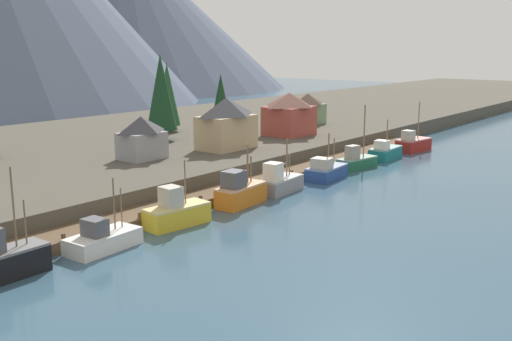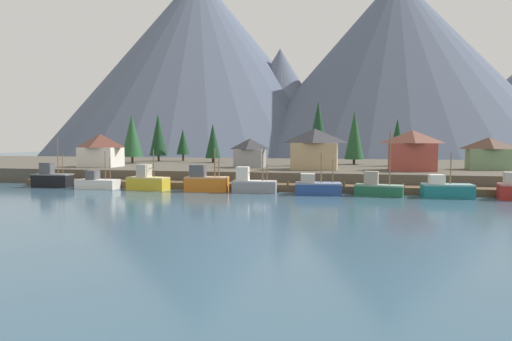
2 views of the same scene
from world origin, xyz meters
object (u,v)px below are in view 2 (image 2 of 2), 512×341
at_px(fishing_boat_yellow, 147,181).
at_px(conifer_mid_right, 354,135).
at_px(house_red, 412,150).
at_px(house_grey, 250,153).
at_px(house_tan, 315,149).
at_px(house_green, 489,153).
at_px(fishing_boat_grey, 252,184).
at_px(conifer_near_right, 213,141).
at_px(fishing_boat_green, 378,188).
at_px(conifer_mid_left, 397,139).
at_px(fishing_boat_white, 97,183).
at_px(fishing_boat_orange, 205,182).
at_px(fishing_boat_blue, 317,187).
at_px(house_white, 101,150).
at_px(conifer_near_left, 183,142).
at_px(conifer_back_left, 158,135).
at_px(conifer_back_right, 318,129).
at_px(conifer_centre, 132,136).
at_px(fishing_boat_black, 52,179).
at_px(fishing_boat_teal, 446,189).

bearing_deg(fishing_boat_yellow, conifer_mid_right, 53.77).
relative_size(house_red, house_grey, 1.36).
height_order(house_tan, house_green, house_tan).
xyz_separation_m(fishing_boat_grey, house_grey, (-4.68, 18.03, 4.04)).
xyz_separation_m(house_grey, conifer_near_right, (-12.32, 15.66, 2.22)).
relative_size(fishing_boat_grey, fishing_boat_green, 0.74).
xyz_separation_m(house_green, conifer_mid_left, (-14.24, 8.21, 2.44)).
height_order(fishing_boat_white, fishing_boat_orange, fishing_boat_orange).
bearing_deg(fishing_boat_blue, house_green, 31.65).
bearing_deg(fishing_boat_white, house_red, 14.15).
distance_m(house_white, conifer_mid_left, 57.31).
distance_m(conifer_near_left, conifer_back_left, 6.31).
xyz_separation_m(house_white, house_green, (69.48, 6.92, -0.36)).
distance_m(house_grey, conifer_back_right, 15.54).
distance_m(house_green, conifer_back_right, 30.50).
bearing_deg(conifer_mid_right, fishing_boat_yellow, -132.48).
bearing_deg(fishing_boat_green, house_white, 173.97).
distance_m(conifer_mid_left, conifer_back_right, 15.50).
height_order(fishing_boat_grey, conifer_centre, conifer_centre).
bearing_deg(conifer_centre, house_green, -5.82).
height_order(fishing_boat_green, conifer_back_left, conifer_back_left).
distance_m(fishing_boat_white, conifer_near_right, 35.37).
distance_m(fishing_boat_grey, conifer_near_right, 38.25).
bearing_deg(house_white, fishing_boat_yellow, -40.13).
height_order(conifer_mid_left, conifer_centre, conifer_centre).
bearing_deg(fishing_boat_green, conifer_back_left, 151.84).
bearing_deg(conifer_centre, conifer_mid_left, 1.04).
distance_m(fishing_boat_black, conifer_mid_left, 62.89).
bearing_deg(conifer_back_right, fishing_boat_teal, -55.25).
bearing_deg(house_white, fishing_boat_blue, -18.70).
relative_size(fishing_boat_yellow, house_tan, 0.80).
xyz_separation_m(house_green, conifer_back_right, (-29.51, 6.36, 4.36)).
relative_size(fishing_boat_green, conifer_near_left, 1.10).
xyz_separation_m(fishing_boat_grey, conifer_mid_left, (22.40, 28.95, 6.56)).
height_order(conifer_near_right, conifer_centre, conifer_centre).
bearing_deg(fishing_boat_blue, conifer_near_left, 125.92).
xyz_separation_m(house_grey, house_white, (-28.16, -4.21, 0.44)).
bearing_deg(conifer_near_left, fishing_boat_teal, -36.94).
xyz_separation_m(fishing_boat_black, conifer_mid_left, (55.59, 28.69, 6.44)).
distance_m(house_grey, house_green, 41.41).
bearing_deg(conifer_centre, conifer_near_right, 18.85).
distance_m(fishing_boat_grey, conifer_back_right, 29.28).
xyz_separation_m(fishing_boat_yellow, house_green, (52.99, 20.82, 4.04)).
distance_m(fishing_boat_white, house_green, 65.07).
bearing_deg(fishing_boat_teal, conifer_mid_right, 106.14).
bearing_deg(fishing_boat_orange, fishing_boat_white, 175.59).
bearing_deg(conifer_near_right, fishing_boat_teal, -38.16).
xyz_separation_m(fishing_boat_teal, house_white, (-58.85, 13.92, 4.61)).
relative_size(fishing_boat_orange, fishing_boat_grey, 1.00).
xyz_separation_m(fishing_boat_orange, house_tan, (14.68, 14.73, 4.65)).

